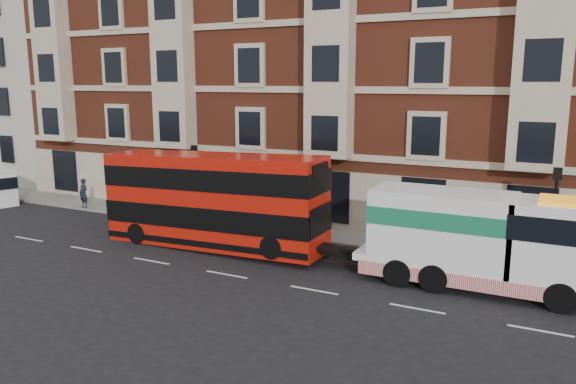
{
  "coord_description": "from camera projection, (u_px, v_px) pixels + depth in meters",
  "views": [
    {
      "loc": [
        12.31,
        -18.77,
        7.9
      ],
      "look_at": [
        0.86,
        4.0,
        2.89
      ],
      "focal_mm": 35.0,
      "sensor_mm": 36.0,
      "label": 1
    }
  ],
  "objects": [
    {
      "name": "pedestrian",
      "position": [
        84.0,
        193.0,
        35.0
      ],
      "size": [
        0.7,
        0.49,
        1.83
      ],
      "primitive_type": "imported",
      "rotation": [
        0.0,
        0.0,
        -0.08
      ],
      "color": "black",
      "rests_on": "sidewalk"
    },
    {
      "name": "double_decker_bus",
      "position": [
        213.0,
        199.0,
        26.79
      ],
      "size": [
        11.2,
        2.57,
        4.53
      ],
      "color": "red",
      "rests_on": "ground"
    },
    {
      "name": "cream_block",
      "position": [
        15.0,
        77.0,
        47.29
      ],
      "size": [
        16.0,
        10.0,
        16.8
      ],
      "color": "#BEB5A6",
      "rests_on": "ground"
    },
    {
      "name": "lamp_post_east",
      "position": [
        554.0,
        211.0,
        23.03
      ],
      "size": [
        0.35,
        0.15,
        4.35
      ],
      "color": "black",
      "rests_on": "sidewalk"
    },
    {
      "name": "ground",
      "position": [
        227.0,
        275.0,
        23.4
      ],
      "size": [
        120.0,
        120.0,
        0.0
      ],
      "primitive_type": "plane",
      "color": "black",
      "rests_on": "ground"
    },
    {
      "name": "tow_truck",
      "position": [
        475.0,
        239.0,
        21.55
      ],
      "size": [
        8.97,
        2.65,
        3.74
      ],
      "color": "white",
      "rests_on": "ground"
    },
    {
      "name": "victorian_terrace",
      "position": [
        363.0,
        46.0,
        34.39
      ],
      "size": [
        45.0,
        12.0,
        20.4
      ],
      "color": "brown",
      "rests_on": "ground"
    },
    {
      "name": "lamp_post_west",
      "position": [
        195.0,
        178.0,
        30.97
      ],
      "size": [
        0.35,
        0.15,
        4.35
      ],
      "color": "black",
      "rests_on": "sidewalk"
    },
    {
      "name": "sidewalk",
      "position": [
        303.0,
        231.0,
        29.96
      ],
      "size": [
        90.0,
        3.0,
        0.15
      ],
      "primitive_type": "cube",
      "color": "slate",
      "rests_on": "ground"
    }
  ]
}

